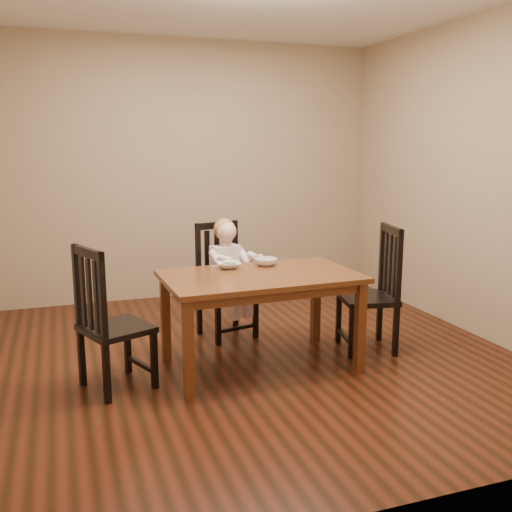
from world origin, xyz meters
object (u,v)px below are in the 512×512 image
object	(u,v)px
chair_right	(374,291)
bowl_peas	(229,265)
chair_child	(224,282)
chair_left	(109,322)
bowl_veg	(266,262)
toddler	(227,267)
dining_table	(260,285)

from	to	relation	value
chair_right	bowl_peas	world-z (taller)	chair_right
chair_child	bowl_peas	world-z (taller)	chair_child
chair_left	bowl_veg	bearing A→B (deg)	83.31
chair_left	bowl_peas	distance (m)	1.02
chair_child	bowl_peas	bearing A→B (deg)	65.48
toddler	bowl_veg	size ratio (longest dim) A/B	3.05
dining_table	toddler	distance (m)	0.72
chair_right	bowl_veg	world-z (taller)	chair_right
chair_left	dining_table	bearing A→B (deg)	71.75
dining_table	bowl_veg	world-z (taller)	bowl_veg
bowl_veg	toddler	bearing A→B (deg)	112.07
toddler	chair_child	bearing A→B (deg)	-90.00
dining_table	toddler	world-z (taller)	toddler
dining_table	chair_left	bearing A→B (deg)	-176.33
chair_child	chair_right	size ratio (longest dim) A/B	0.97
bowl_peas	bowl_veg	size ratio (longest dim) A/B	1.02
chair_child	chair_right	bearing A→B (deg)	131.38
dining_table	chair_child	size ratio (longest dim) A/B	1.47
chair_left	bowl_veg	size ratio (longest dim) A/B	5.49
chair_child	chair_right	xyz separation A→B (m)	(1.03, -0.74, 0.01)
dining_table	chair_left	size ratio (longest dim) A/B	1.45
dining_table	bowl_peas	world-z (taller)	bowl_peas
bowl_veg	chair_child	bearing A→B (deg)	111.24
chair_child	chair_left	size ratio (longest dim) A/B	0.99
chair_left	bowl_peas	xyz separation A→B (m)	(0.93, 0.34, 0.25)
toddler	bowl_peas	distance (m)	0.48
dining_table	chair_left	distance (m)	1.11
toddler	bowl_veg	xyz separation A→B (m)	(0.19, -0.46, 0.12)
chair_child	toddler	size ratio (longest dim) A/B	1.78
bowl_peas	dining_table	bearing A→B (deg)	-58.73
toddler	dining_table	bearing A→B (deg)	80.81
bowl_peas	bowl_veg	bearing A→B (deg)	-0.07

